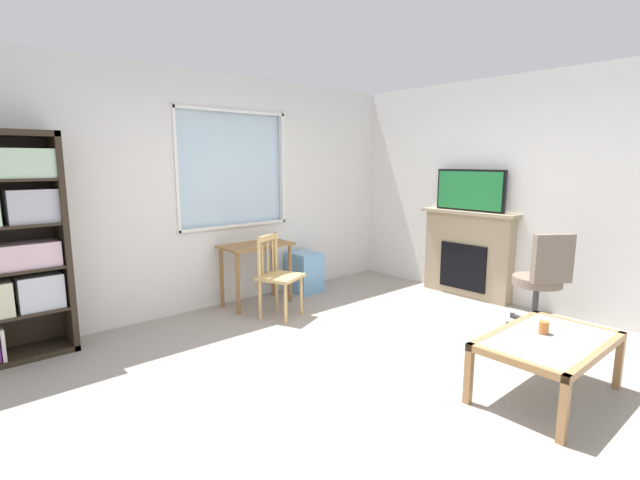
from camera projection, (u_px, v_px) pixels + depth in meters
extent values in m
cube|color=#9E9389|center=(363.00, 374.00, 3.72)|extent=(6.35, 5.89, 0.02)
cube|color=silver|center=(213.00, 267.00, 5.44)|extent=(5.35, 0.12, 0.91)
cube|color=silver|center=(206.00, 90.00, 5.10)|extent=(5.35, 0.12, 0.39)
cube|color=silver|center=(56.00, 172.00, 4.23)|extent=(2.25, 0.12, 1.36)
cube|color=silver|center=(327.00, 168.00, 6.45)|extent=(1.68, 0.12, 1.36)
cube|color=silver|center=(230.00, 169.00, 5.44)|extent=(1.42, 0.02, 1.36)
cube|color=white|center=(235.00, 226.00, 5.50)|extent=(1.48, 0.06, 0.03)
cube|color=white|center=(232.00, 111.00, 5.28)|extent=(1.48, 0.06, 0.03)
cube|color=white|center=(176.00, 170.00, 4.93)|extent=(0.03, 0.06, 1.36)
cube|color=white|center=(282.00, 169.00, 5.85)|extent=(0.03, 0.06, 1.36)
cube|color=silver|center=(529.00, 193.00, 5.28)|extent=(0.12, 5.09, 2.66)
cube|color=#2D2319|center=(63.00, 242.00, 4.12)|extent=(0.05, 0.38, 1.94)
cube|color=#2D2319|center=(19.00, 355.00, 4.00)|extent=(0.90, 0.38, 0.05)
cube|color=#2D2319|center=(3.00, 245.00, 3.98)|extent=(0.90, 0.02, 1.94)
cube|color=#2D2319|center=(14.00, 313.00, 3.94)|extent=(0.85, 0.36, 0.02)
cube|color=#2D2319|center=(9.00, 270.00, 3.87)|extent=(0.85, 0.36, 0.02)
cube|color=#2D2319|center=(3.00, 226.00, 3.81)|extent=(0.85, 0.36, 0.02)
cube|color=silver|center=(40.00, 291.00, 4.04)|extent=(0.35, 0.28, 0.30)
cube|color=beige|center=(7.00, 257.00, 3.85)|extent=(0.76, 0.29, 0.21)
cube|color=#B2B2BC|center=(32.00, 206.00, 3.92)|extent=(0.39, 0.28, 0.28)
cube|color=white|center=(1.00, 341.00, 3.88)|extent=(0.03, 0.30, 0.28)
cube|color=olive|center=(256.00, 245.00, 5.39)|extent=(0.83, 0.45, 0.03)
cylinder|color=olive|center=(238.00, 284.00, 5.08)|extent=(0.04, 0.04, 0.70)
cylinder|color=olive|center=(290.00, 273.00, 5.55)|extent=(0.04, 0.04, 0.70)
cylinder|color=olive|center=(222.00, 278.00, 5.34)|extent=(0.04, 0.04, 0.70)
cylinder|color=olive|center=(273.00, 268.00, 5.82)|extent=(0.04, 0.04, 0.70)
cube|color=tan|center=(281.00, 277.00, 4.99)|extent=(0.54, 0.53, 0.04)
cylinder|color=tan|center=(286.00, 304.00, 4.81)|extent=(0.04, 0.04, 0.43)
cylinder|color=tan|center=(301.00, 296.00, 5.11)|extent=(0.04, 0.04, 0.43)
cylinder|color=tan|center=(260.00, 300.00, 4.95)|extent=(0.04, 0.04, 0.43)
cylinder|color=tan|center=(277.00, 292.00, 5.25)|extent=(0.04, 0.04, 0.43)
cylinder|color=tan|center=(259.00, 258.00, 4.87)|extent=(0.04, 0.04, 0.45)
cylinder|color=tan|center=(276.00, 253.00, 5.17)|extent=(0.04, 0.04, 0.45)
cube|color=tan|center=(267.00, 238.00, 4.99)|extent=(0.35, 0.17, 0.06)
cylinder|color=tan|center=(262.00, 260.00, 4.93)|extent=(0.02, 0.02, 0.35)
cylinder|color=tan|center=(268.00, 258.00, 5.03)|extent=(0.02, 0.02, 0.35)
cylinder|color=tan|center=(273.00, 256.00, 5.12)|extent=(0.02, 0.02, 0.35)
cube|color=#72ADDB|center=(305.00, 272.00, 6.01)|extent=(0.35, 0.40, 0.52)
cube|color=tan|center=(467.00, 255.00, 5.79)|extent=(0.18, 1.14, 1.04)
cube|color=black|center=(463.00, 267.00, 5.75)|extent=(0.03, 0.63, 0.57)
cube|color=tan|center=(469.00, 213.00, 5.69)|extent=(0.26, 1.24, 0.04)
cube|color=black|center=(470.00, 190.00, 5.64)|extent=(0.05, 0.91, 0.51)
cube|color=#237F3D|center=(469.00, 190.00, 5.62)|extent=(0.01, 0.86, 0.46)
cylinder|color=#7A6B5B|center=(537.00, 281.00, 4.71)|extent=(0.48, 0.48, 0.09)
cube|color=#7A6B5B|center=(553.00, 259.00, 4.44)|extent=(0.37, 0.29, 0.48)
cylinder|color=#38383D|center=(535.00, 303.00, 4.75)|extent=(0.06, 0.06, 0.42)
cube|color=#38383D|center=(521.00, 323.00, 4.77)|extent=(0.25, 0.19, 0.03)
cylinder|color=#38383D|center=(508.00, 325.00, 4.75)|extent=(0.05, 0.05, 0.05)
cube|color=#38383D|center=(537.00, 328.00, 4.65)|extent=(0.24, 0.20, 0.03)
cylinder|color=#38383D|center=(541.00, 333.00, 4.51)|extent=(0.05, 0.05, 0.05)
cube|color=#38383D|center=(549.00, 325.00, 4.72)|extent=(0.13, 0.28, 0.03)
cylinder|color=#38383D|center=(564.00, 328.00, 4.65)|extent=(0.05, 0.05, 0.05)
cube|color=#38383D|center=(539.00, 320.00, 4.88)|extent=(0.28, 0.04, 0.03)
cylinder|color=#38383D|center=(544.00, 317.00, 4.97)|extent=(0.05, 0.05, 0.05)
cube|color=#38383D|center=(523.00, 319.00, 4.91)|extent=(0.11, 0.28, 0.03)
cylinder|color=#38383D|center=(512.00, 315.00, 5.03)|extent=(0.05, 0.05, 0.05)
cube|color=#8C9E99|center=(549.00, 339.00, 3.29)|extent=(0.98, 0.58, 0.02)
cube|color=#A37547|center=(597.00, 355.00, 3.06)|extent=(1.08, 0.05, 0.05)
cube|color=#A37547|center=(506.00, 329.00, 3.53)|extent=(1.08, 0.05, 0.05)
cube|color=#A37547|center=(515.00, 362.00, 2.96)|extent=(0.05, 0.68, 0.05)
cube|color=#A37547|center=(576.00, 324.00, 3.63)|extent=(0.05, 0.68, 0.05)
cube|color=#A37547|center=(563.00, 413.00, 2.76)|extent=(0.05, 0.05, 0.39)
cube|color=#A37547|center=(619.00, 364.00, 3.44)|extent=(0.05, 0.05, 0.39)
cube|color=#A37547|center=(468.00, 377.00, 3.23)|extent=(0.05, 0.05, 0.39)
cube|color=#A37547|center=(534.00, 340.00, 3.90)|extent=(0.05, 0.05, 0.39)
cylinder|color=orange|center=(544.00, 327.00, 3.37)|extent=(0.07, 0.07, 0.09)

